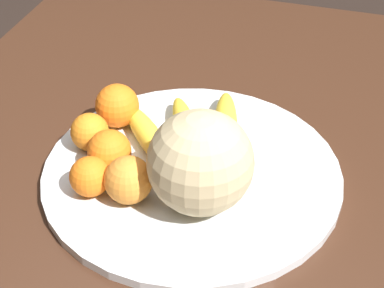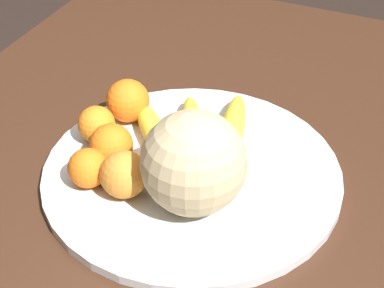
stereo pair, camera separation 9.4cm
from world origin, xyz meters
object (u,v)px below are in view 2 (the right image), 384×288
Objects in this scene: orange_mid_center at (88,168)px; orange_back_right at (97,124)px; orange_front_left at (111,145)px; fruit_bowl at (192,173)px; produce_tag at (167,143)px; orange_back_left at (124,174)px; melon at (194,163)px; banana_bunch at (195,134)px; orange_front_right at (128,101)px; kitchen_table at (233,216)px.

orange_back_right is (-0.10, -0.04, 0.00)m from orange_mid_center.
orange_mid_center is at bearing -6.33° from orange_front_left.
produce_tag is (-0.04, -0.06, 0.01)m from fruit_bowl.
orange_mid_center is 0.06m from orange_back_left.
melon is 0.16m from produce_tag.
orange_back_right is at bearing -87.42° from produce_tag.
orange_front_right is at bearing 54.27° from banana_bunch.
orange_back_right is 0.76× the size of produce_tag.
produce_tag is at bearing -124.92° from fruit_bowl.
orange_mid_center is 0.75× the size of produce_tag.
orange_front_right reaches higher than produce_tag.
orange_mid_center is at bearing -86.47° from orange_back_left.
kitchen_table is 0.22m from melon.
orange_front_right is 1.03× the size of orange_back_left.
banana_bunch is at bearing -103.17° from kitchen_table.
kitchen_table is at bearing 80.21° from orange_front_right.
orange_back_left is 1.16× the size of orange_back_right.
produce_tag is (-0.13, 0.06, -0.03)m from orange_mid_center.
orange_mid_center is at bearing -54.39° from fruit_bowl.
orange_front_left is 1.12× the size of orange_mid_center.
banana_bunch is at bearing 82.23° from orange_front_right.
orange_front_left is at bearing -66.28° from kitchen_table.
orange_mid_center is (0.02, -0.16, -0.04)m from melon.
banana_bunch is 4.04× the size of orange_back_right.
orange_front_left is at bearing -74.85° from fruit_bowl.
orange_front_right is 0.10m from produce_tag.
fruit_bowl is 7.57× the size of orange_back_right.
orange_mid_center is 0.85× the size of orange_back_left.
melon is 0.11m from orange_back_left.
orange_mid_center is at bearing -81.18° from melon.
orange_front_right is at bearing -99.79° from kitchen_table.
orange_back_right is at bearing -155.94° from orange_mid_center.
kitchen_table is 4.96× the size of banana_bunch.
orange_mid_center is (0.13, -0.18, 0.14)m from kitchen_table.
orange_mid_center reaches higher than fruit_bowl.
orange_front_left is (-0.03, -0.15, -0.04)m from melon.
orange_front_right is 0.19m from orange_back_left.
fruit_bowl is 3.07× the size of melon.
orange_back_right is (0.05, -0.15, 0.01)m from banana_bunch.
banana_bunch is at bearing 162.83° from orange_back_left.
orange_front_right reaches higher than orange_back_left.
orange_front_left reaches higher than orange_back_right.
melon is 0.24m from orange_front_right.
orange_front_left is 0.06m from orange_back_right.
orange_back_left reaches higher than produce_tag.
banana_bunch is 3.47× the size of orange_back_left.
fruit_bowl is 0.16m from orange_mid_center.
banana_bunch is at bearing 98.25° from produce_tag.
kitchen_table is 16.66× the size of orange_front_right.
orange_back_left is (0.02, -0.10, -0.04)m from melon.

